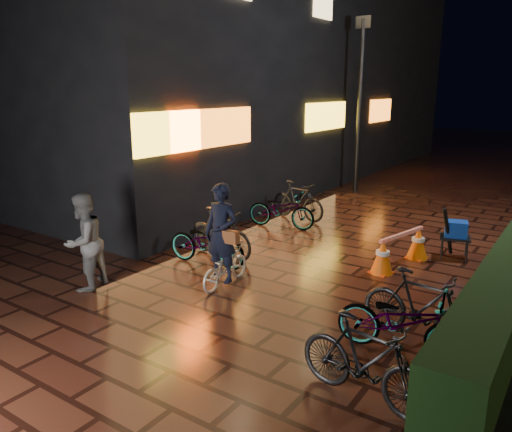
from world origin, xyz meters
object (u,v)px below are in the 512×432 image
Objects in this scene: traffic_barrier at (401,249)px; cart_assembly at (455,231)px; cyclist at (223,249)px; bystander_person at (84,242)px.

cart_assembly is (0.77, 1.12, 0.24)m from traffic_barrier.
traffic_barrier is at bearing -124.60° from cart_assembly.
cart_assembly is at bearing 52.27° from cyclist.
cyclist is 1.67× the size of cart_assembly.
cyclist is at bearing -128.87° from traffic_barrier.
bystander_person is 1.53× the size of cart_assembly.
bystander_person is at bearing -134.57° from traffic_barrier.
traffic_barrier is at bearing 123.78° from bystander_person.
bystander_person is 1.02× the size of traffic_barrier.
cart_assembly is (3.10, 4.00, -0.12)m from cyclist.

